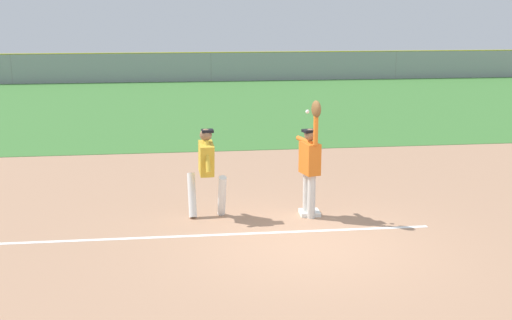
{
  "coord_description": "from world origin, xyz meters",
  "views": [
    {
      "loc": [
        -2.18,
        -9.96,
        3.83
      ],
      "look_at": [
        -0.63,
        1.86,
        1.05
      ],
      "focal_mm": 44.32,
      "sensor_mm": 36.0,
      "label": 1
    }
  ],
  "objects_px": {
    "first_base": "(310,213)",
    "parked_car_black": "(194,64)",
    "fielder": "(310,160)",
    "parked_car_green": "(293,64)",
    "runner": "(206,166)",
    "parked_car_blue": "(376,62)",
    "baseball": "(307,112)",
    "parked_car_tan": "(3,66)",
    "parked_car_silver": "(105,65)"
  },
  "relations": [
    {
      "from": "first_base",
      "to": "parked_car_black",
      "type": "xyz_separation_m",
      "value": [
        -1.18,
        29.13,
        0.63
      ]
    },
    {
      "from": "fielder",
      "to": "parked_car_green",
      "type": "distance_m",
      "value": 29.23
    },
    {
      "from": "runner",
      "to": "parked_car_blue",
      "type": "xyz_separation_m",
      "value": [
        12.77,
        29.11,
        -0.32
      ]
    },
    {
      "from": "parked_car_black",
      "to": "parked_car_green",
      "type": "bearing_deg",
      "value": -8.75
    },
    {
      "from": "fielder",
      "to": "runner",
      "type": "xyz_separation_m",
      "value": [
        -1.95,
        0.26,
        -0.12
      ]
    },
    {
      "from": "baseball",
      "to": "parked_car_green",
      "type": "height_order",
      "value": "baseball"
    },
    {
      "from": "first_base",
      "to": "parked_car_tan",
      "type": "height_order",
      "value": "parked_car_tan"
    },
    {
      "from": "fielder",
      "to": "parked_car_silver",
      "type": "bearing_deg",
      "value": -91.15
    },
    {
      "from": "baseball",
      "to": "first_base",
      "type": "bearing_deg",
      "value": 36.89
    },
    {
      "from": "runner",
      "to": "parked_car_green",
      "type": "relative_size",
      "value": 0.39
    },
    {
      "from": "fielder",
      "to": "baseball",
      "type": "distance_m",
      "value": 0.92
    },
    {
      "from": "parked_car_tan",
      "to": "parked_car_silver",
      "type": "relative_size",
      "value": 1.0
    },
    {
      "from": "fielder",
      "to": "parked_car_blue",
      "type": "bearing_deg",
      "value": -124.43
    },
    {
      "from": "parked_car_green",
      "to": "first_base",
      "type": "bearing_deg",
      "value": -100.42
    },
    {
      "from": "baseball",
      "to": "parked_car_silver",
      "type": "height_order",
      "value": "baseball"
    },
    {
      "from": "parked_car_black",
      "to": "parked_car_green",
      "type": "distance_m",
      "value": 6.3
    },
    {
      "from": "first_base",
      "to": "runner",
      "type": "distance_m",
      "value": 2.21
    },
    {
      "from": "runner",
      "to": "parked_car_blue",
      "type": "relative_size",
      "value": 0.38
    },
    {
      "from": "runner",
      "to": "parked_car_black",
      "type": "xyz_separation_m",
      "value": [
        0.8,
        28.99,
        -0.32
      ]
    },
    {
      "from": "fielder",
      "to": "parked_car_blue",
      "type": "height_order",
      "value": "fielder"
    },
    {
      "from": "parked_car_silver",
      "to": "fielder",
      "type": "bearing_deg",
      "value": -76.31
    },
    {
      "from": "parked_car_black",
      "to": "parked_car_tan",
      "type": "bearing_deg",
      "value": 176.73
    },
    {
      "from": "first_base",
      "to": "parked_car_green",
      "type": "bearing_deg",
      "value": 79.91
    },
    {
      "from": "parked_car_tan",
      "to": "parked_car_green",
      "type": "bearing_deg",
      "value": -1.23
    },
    {
      "from": "first_base",
      "to": "baseball",
      "type": "height_order",
      "value": "baseball"
    },
    {
      "from": "fielder",
      "to": "parked_car_silver",
      "type": "height_order",
      "value": "fielder"
    },
    {
      "from": "parked_car_silver",
      "to": "parked_car_black",
      "type": "xyz_separation_m",
      "value": [
        5.56,
        0.33,
        0.0
      ]
    },
    {
      "from": "parked_car_green",
      "to": "parked_car_blue",
      "type": "distance_m",
      "value": 5.72
    },
    {
      "from": "parked_car_tan",
      "to": "first_base",
      "type": "bearing_deg",
      "value": -66.48
    },
    {
      "from": "fielder",
      "to": "parked_car_tan",
      "type": "bearing_deg",
      "value": -80.42
    },
    {
      "from": "fielder",
      "to": "baseball",
      "type": "height_order",
      "value": "fielder"
    },
    {
      "from": "parked_car_black",
      "to": "parked_car_green",
      "type": "relative_size",
      "value": 1.03
    },
    {
      "from": "first_base",
      "to": "baseball",
      "type": "relative_size",
      "value": 5.14
    },
    {
      "from": "parked_car_black",
      "to": "parked_car_green",
      "type": "height_order",
      "value": "same"
    },
    {
      "from": "first_base",
      "to": "parked_car_green",
      "type": "height_order",
      "value": "parked_car_green"
    },
    {
      "from": "parked_car_tan",
      "to": "parked_car_blue",
      "type": "xyz_separation_m",
      "value": [
        23.62,
        0.34,
        0.0
      ]
    },
    {
      "from": "runner",
      "to": "parked_car_tan",
      "type": "relative_size",
      "value": 0.39
    },
    {
      "from": "runner",
      "to": "baseball",
      "type": "height_order",
      "value": "baseball"
    },
    {
      "from": "fielder",
      "to": "parked_car_blue",
      "type": "distance_m",
      "value": 31.31
    },
    {
      "from": "fielder",
      "to": "parked_car_green",
      "type": "bearing_deg",
      "value": -114.31
    },
    {
      "from": "parked_car_blue",
      "to": "parked_car_green",
      "type": "bearing_deg",
      "value": -168.63
    },
    {
      "from": "parked_car_silver",
      "to": "parked_car_black",
      "type": "relative_size",
      "value": 0.98
    },
    {
      "from": "parked_car_silver",
      "to": "parked_car_black",
      "type": "bearing_deg",
      "value": 4.09
    },
    {
      "from": "runner",
      "to": "parked_car_black",
      "type": "relative_size",
      "value": 0.38
    },
    {
      "from": "first_base",
      "to": "parked_car_silver",
      "type": "relative_size",
      "value": 0.09
    },
    {
      "from": "first_base",
      "to": "runner",
      "type": "xyz_separation_m",
      "value": [
        -1.98,
        0.14,
        0.96
      ]
    },
    {
      "from": "fielder",
      "to": "parked_car_black",
      "type": "bearing_deg",
      "value": -101.96
    },
    {
      "from": "parked_car_green",
      "to": "parked_car_blue",
      "type": "bearing_deg",
      "value": 5.67
    },
    {
      "from": "fielder",
      "to": "parked_car_tan",
      "type": "height_order",
      "value": "fielder"
    },
    {
      "from": "parked_car_black",
      "to": "fielder",
      "type": "bearing_deg",
      "value": -92.14
    }
  ]
}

